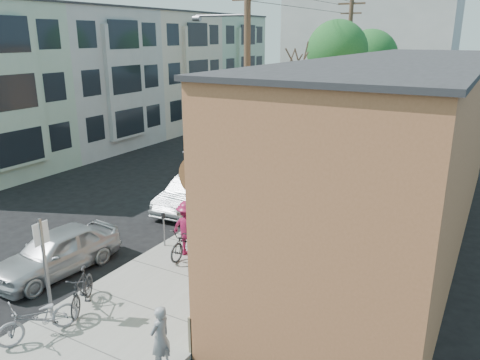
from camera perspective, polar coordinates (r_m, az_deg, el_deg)
The scene contains 27 objects.
ground at distance 18.93m, azimuth -13.46°, elevation -6.12°, with size 120.00×120.00×0.00m, color black.
sidewalk at distance 25.90m, azimuth 10.47°, elevation 0.62°, with size 4.50×58.00×0.15m, color gray.
cafe_building at distance 18.31m, azimuth 18.84°, elevation 3.51°, with size 6.60×20.20×6.61m.
apartment_row at distance 35.89m, azimuth -12.97°, elevation 12.25°, with size 6.30×32.00×9.00m.
end_cap_building at distance 56.39m, azimuth 15.37°, elevation 15.27°, with size 18.00×8.00×12.00m, color #ABABA6.
sign_post at distance 13.22m, azimuth -22.73°, elevation -8.89°, with size 0.07×0.45×2.80m.
parking_meter_near at distance 16.78m, azimuth -9.29°, elevation -5.31°, with size 0.14×0.14×1.24m.
parking_meter_far at distance 25.85m, azimuth 5.99°, elevation 2.87°, with size 0.14×0.14×1.24m.
utility_pole_near at distance 20.36m, azimuth 0.72°, elevation 11.75°, with size 3.57×0.28×10.00m.
utility_pole_far at distance 33.70m, azimuth 12.98°, elevation 13.39°, with size 1.80×0.28×10.00m.
tree_bare at distance 24.31m, azimuth 6.32°, elevation 6.21°, with size 0.24×0.24×5.20m.
tree_leafy_mid at distance 30.13m, azimuth 11.74°, elevation 15.12°, with size 3.71×3.71×8.15m.
tree_leafy_far at distance 37.86m, azimuth 15.55°, elevation 14.20°, with size 4.14×4.14×7.68m.
patio_chair_a at distance 13.17m, azimuth -2.15°, elevation -13.67°, with size 0.50×0.50×0.88m, color #0F3711, non-canonical shape.
patio_chair_b at distance 13.71m, azimuth -1.59°, elevation -12.33°, with size 0.50×0.50×0.88m, color #0F3711, non-canonical shape.
patron_grey at distance 11.08m, azimuth -9.71°, elevation -18.45°, with size 0.57×0.37×1.56m, color gray.
patron_green at distance 16.10m, azimuth 5.30°, elevation -6.02°, with size 0.84×0.66×1.73m, color #2B6D4D.
cyclist at distance 15.96m, azimuth -6.42°, elevation -5.88°, with size 1.25×0.72×1.94m, color maroon.
cyclist_bike at distance 16.13m, azimuth -6.36°, elevation -7.32°, with size 0.70×2.01×1.06m, color black.
parked_bike_a at distance 13.80m, azimuth -18.74°, elevation -12.58°, with size 0.52×1.83×1.10m, color black.
parked_bike_b at distance 13.01m, azimuth -23.40°, elevation -15.24°, with size 0.69×1.98×1.04m, color slate.
car_0 at distance 16.25m, azimuth -21.44°, elevation -8.12°, with size 1.70×4.23×1.44m, color #B1B5B9.
car_1 at distance 20.69m, azimuth -5.93°, elevation -1.56°, with size 1.52×4.36×1.44m, color #ADB2B5.
car_2 at distance 25.20m, azimuth 0.55°, elevation 2.12°, with size 2.20×5.42×1.57m, color black.
car_3 at distance 29.97m, azimuth 6.41°, elevation 4.23°, with size 2.21×4.80×1.33m, color #9A9CA1.
car_4 at distance 34.44m, azimuth 9.64°, elevation 5.78°, with size 1.40×4.00×1.32m, color silver.
bus at distance 42.68m, azimuth 8.37°, elevation 9.04°, with size 2.36×10.10×2.81m, color white.
Camera 1 is at (12.08, -12.59, 7.35)m, focal length 35.00 mm.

